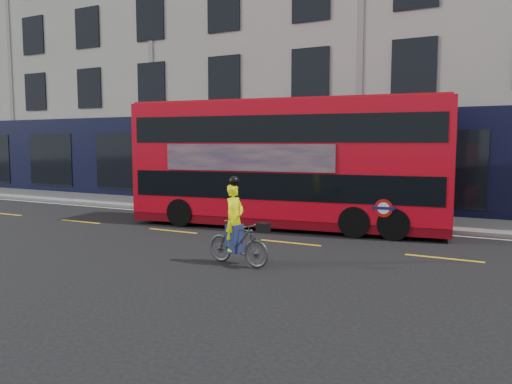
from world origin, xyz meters
The scene contains 8 objects.
ground centered at (0.00, 0.00, 0.00)m, with size 120.00×120.00×0.00m, color black.
pavement centered at (0.00, 6.50, 0.06)m, with size 60.00×3.00×0.12m, color slate.
kerb centered at (0.00, 5.00, 0.07)m, with size 60.00×0.12×0.13m, color gray.
building_terrace centered at (0.00, 12.94, 7.49)m, with size 50.00×10.07×15.00m.
road_edge_line centered at (0.00, 4.70, 0.00)m, with size 58.00×0.10×0.01m, color silver.
lane_dashes centered at (0.00, 1.50, 0.00)m, with size 58.00×0.12×0.01m, color gold, non-canonical shape.
bus centered at (-1.12, 3.80, 2.10)m, with size 10.37×3.57×4.10m.
cyclist centered at (-0.09, -1.31, 0.67)m, with size 1.72×0.71×2.02m.
Camera 1 is at (5.41, -10.95, 2.77)m, focal length 35.00 mm.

